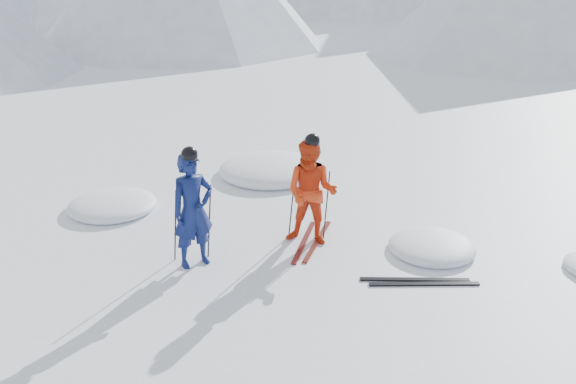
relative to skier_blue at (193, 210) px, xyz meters
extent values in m
plane|color=white|center=(3.29, -0.30, -0.95)|extent=(160.00, 160.00, 0.00)
imported|color=#0D184E|center=(0.00, 0.00, 0.00)|extent=(0.82, 0.70, 1.90)
imported|color=red|center=(2.00, 0.51, -0.01)|extent=(1.12, 1.01, 1.88)
cylinder|color=black|center=(-0.30, 0.15, -0.32)|extent=(0.13, 0.09, 1.26)
cylinder|color=black|center=(0.25, 0.25, -0.32)|extent=(0.13, 0.07, 1.26)
cylinder|color=black|center=(1.70, 0.76, -0.32)|extent=(0.12, 0.10, 1.25)
cylinder|color=black|center=(2.30, 0.66, -0.32)|extent=(0.12, 0.09, 1.25)
cube|color=black|center=(1.88, 0.51, -0.93)|extent=(0.70, 1.62, 0.03)
cube|color=black|center=(2.12, 0.51, -0.93)|extent=(0.81, 1.58, 0.03)
cube|color=black|center=(3.37, -1.04, -0.93)|extent=(1.69, 0.36, 0.03)
cube|color=black|center=(3.47, -1.19, -0.93)|extent=(1.70, 0.30, 0.03)
ellipsoid|color=white|center=(-1.64, 2.54, -0.95)|extent=(1.74, 1.74, 0.38)
ellipsoid|color=white|center=(4.00, -0.09, -0.95)|extent=(1.49, 1.49, 0.33)
ellipsoid|color=white|center=(1.70, 4.12, -0.95)|extent=(2.37, 2.37, 0.52)
camera|label=1|loc=(0.24, -8.99, 3.82)|focal=38.00mm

